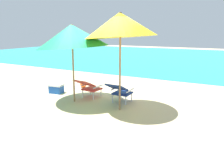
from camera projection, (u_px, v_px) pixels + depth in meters
name	position (u px, v px, depth m)	size (l,w,h in m)	color
ground_plane	(146.00, 77.00, 10.25)	(40.00, 40.00, 0.00)	#CCB78E
ocean_band	(180.00, 57.00, 17.77)	(40.00, 18.00, 0.01)	#28B2B7
lounge_chair_left	(88.00, 86.00, 6.87)	(0.61, 0.92, 0.68)	red
lounge_chair_right	(120.00, 91.00, 6.40)	(0.57, 0.89, 0.68)	navy
beach_umbrella_left	(72.00, 36.00, 6.28)	(2.29, 2.25, 2.41)	olive
beach_umbrella_right	(120.00, 25.00, 5.51)	(2.29, 2.26, 2.69)	olive
beach_ball	(83.00, 84.00, 8.27)	(0.25, 0.25, 0.25)	#EA5619
cooler_box	(56.00, 88.00, 7.55)	(0.51, 0.38, 0.32)	#194CA5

